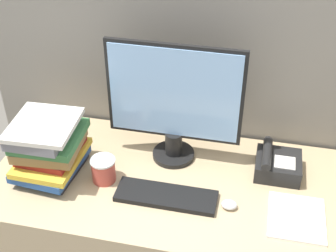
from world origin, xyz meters
TOP-DOWN VIEW (x-y plane):
  - cubicle_panel_rear at (0.00, 0.71)m, footprint 1.76×0.04m
  - desk at (0.00, 0.34)m, footprint 1.36×0.68m
  - monitor at (0.00, 0.49)m, footprint 0.53×0.17m
  - keyboard at (0.02, 0.24)m, footprint 0.37×0.12m
  - mouse at (0.26, 0.24)m, footprint 0.06×0.05m
  - coffee_cup at (-0.23, 0.29)m, footprint 0.10×0.10m
  - book_stack at (-0.45, 0.29)m, footprint 0.25×0.30m
  - desk_telephone at (0.42, 0.47)m, footprint 0.17×0.18m
  - paper_pile at (0.50, 0.24)m, footprint 0.20×0.22m

SIDE VIEW (x-z plane):
  - desk at x=0.00m, z-range 0.00..0.72m
  - paper_pile at x=0.50m, z-range 0.72..0.73m
  - cubicle_panel_rear at x=0.00m, z-range 0.00..1.47m
  - keyboard at x=0.02m, z-range 0.72..0.74m
  - mouse at x=0.26m, z-range 0.72..0.75m
  - desk_telephone at x=0.42m, z-range 0.71..0.82m
  - coffee_cup at x=-0.23m, z-range 0.72..0.82m
  - book_stack at x=-0.45m, z-range 0.72..0.96m
  - monitor at x=0.00m, z-range 0.73..1.23m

